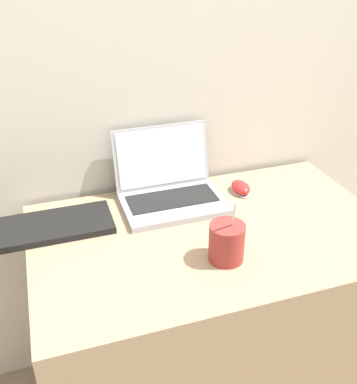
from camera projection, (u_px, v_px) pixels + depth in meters
wall_back at (174, 25)px, 1.34m from camera, size 7.00×0.04×2.50m
desk at (209, 323)px, 1.48m from camera, size 1.04×0.63×0.74m
laptop at (169, 186)px, 1.43m from camera, size 0.32×0.26×0.22m
drink_cup at (227, 242)px, 1.16m from camera, size 0.09×0.09×0.19m
computer_mouse at (241, 188)px, 1.49m from camera, size 0.06×0.09×0.04m
external_keyboard at (39, 228)px, 1.29m from camera, size 0.42×0.16×0.02m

